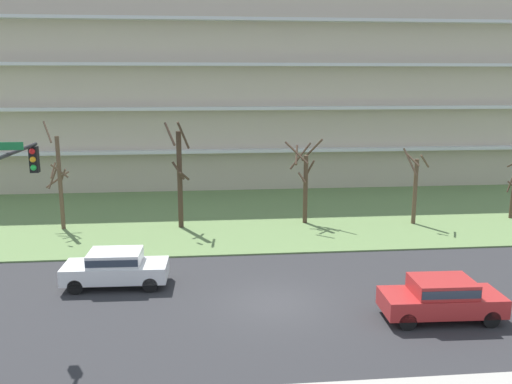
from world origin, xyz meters
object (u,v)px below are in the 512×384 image
object	(u,v)px
tree_far_left	(59,180)
sedan_white_near_left	(116,267)
tree_right	(415,187)
tree_center	(305,180)
tree_left	(180,176)
sedan_red_center_left	(441,297)

from	to	relation	value
tree_far_left	sedan_white_near_left	world-z (taller)	tree_far_left
tree_right	tree_center	bearing A→B (deg)	171.97
tree_left	tree_right	bearing A→B (deg)	-2.31
tree_center	tree_right	world-z (taller)	tree_center
tree_left	sedan_white_near_left	xyz separation A→B (m)	(-2.43, -8.87, -2.34)
tree_far_left	tree_left	xyz separation A→B (m)	(6.97, -0.35, 0.20)
tree_center	tree_left	bearing A→B (deg)	-177.23
tree_center	sedan_white_near_left	bearing A→B (deg)	-137.15
tree_far_left	tree_left	size ratio (longest dim) A/B	1.00
tree_center	tree_far_left	bearing A→B (deg)	-179.94
tree_far_left	tree_center	distance (m)	14.50
tree_far_left	sedan_red_center_left	distance (m)	22.02
tree_right	sedan_red_center_left	world-z (taller)	tree_right
tree_far_left	tree_center	xyz separation A→B (m)	(14.50, 0.02, -0.25)
sedan_white_near_left	tree_center	bearing A→B (deg)	-135.55
tree_far_left	tree_right	distance (m)	21.15
tree_far_left	tree_center	bearing A→B (deg)	0.06
tree_right	sedan_red_center_left	xyz separation A→B (m)	(-4.03, -12.80, -1.51)
tree_right	sedan_white_near_left	distance (m)	18.60
tree_center	sedan_white_near_left	world-z (taller)	tree_center
tree_left	tree_center	distance (m)	7.55
tree_far_left	tree_right	world-z (taller)	tree_far_left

